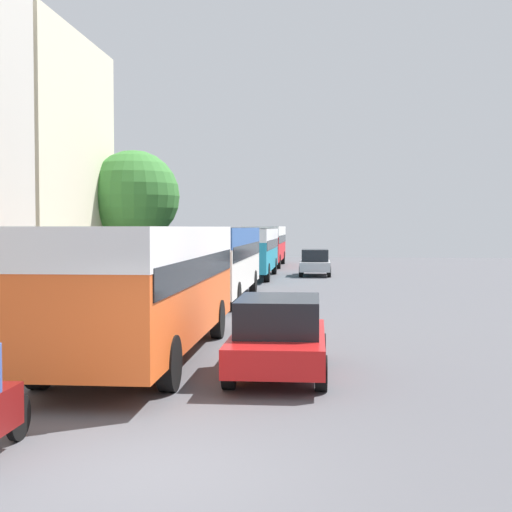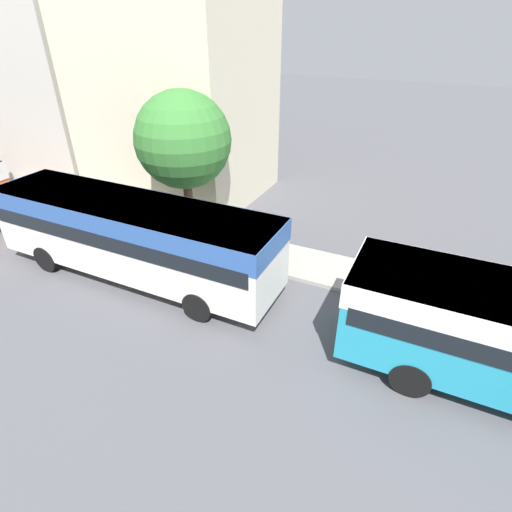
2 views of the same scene
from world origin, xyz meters
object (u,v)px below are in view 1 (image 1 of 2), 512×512
object	(u,v)px
car_crossing	(315,262)
car_far_curb	(279,335)
bus_following	(217,253)
bus_third_in_line	(250,246)
bus_rear	(265,240)
bus_lead	(145,273)

from	to	relation	value
car_crossing	car_far_curb	world-z (taller)	car_crossing
bus_following	car_far_curb	world-z (taller)	bus_following
bus_following	bus_third_in_line	distance (m)	12.65
bus_rear	car_crossing	size ratio (longest dim) A/B	2.53
bus_lead	bus_following	size ratio (longest dim) A/B	0.93
bus_rear	car_far_curb	size ratio (longest dim) A/B	2.51
bus_third_in_line	car_crossing	xyz separation A→B (m)	(3.69, 2.07, -1.03)
bus_third_in_line	car_far_curb	size ratio (longest dim) A/B	2.44
bus_rear	car_far_curb	bearing A→B (deg)	-85.42
bus_third_in_line	car_far_curb	world-z (taller)	bus_third_in_line
bus_third_in_line	bus_rear	world-z (taller)	bus_rear
bus_rear	car_far_curb	world-z (taller)	bus_rear
bus_lead	bus_rear	distance (m)	37.17
bus_following	car_crossing	distance (m)	15.24
bus_lead	car_crossing	bearing A→B (deg)	82.38
bus_following	bus_third_in_line	bearing A→B (deg)	89.42
bus_following	car_crossing	bearing A→B (deg)	75.46
bus_following	bus_lead	bearing A→B (deg)	-89.17
bus_following	car_crossing	xyz separation A→B (m)	(3.82, 14.72, -1.08)
bus_third_in_line	car_crossing	world-z (taller)	bus_third_in_line
bus_third_in_line	bus_rear	xyz separation A→B (m)	(-0.01, 12.05, 0.08)
car_crossing	bus_third_in_line	bearing A→B (deg)	-150.72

